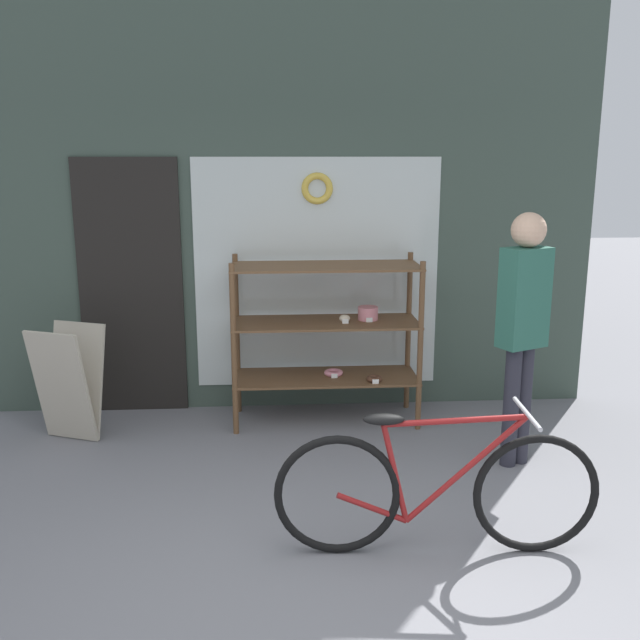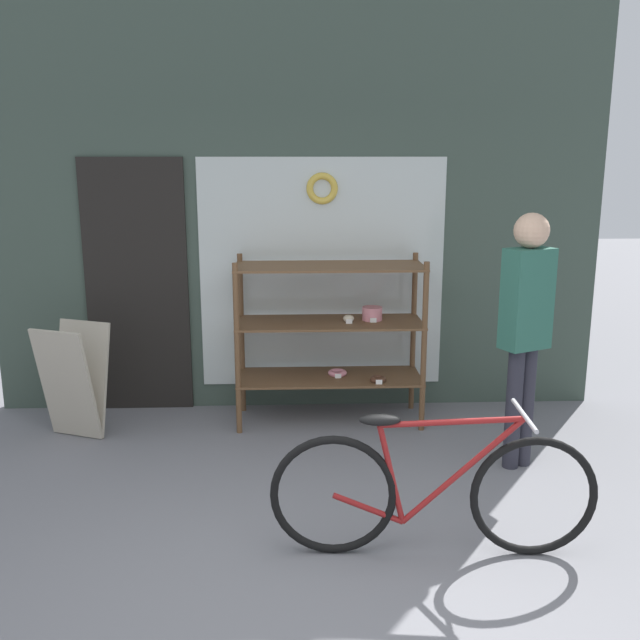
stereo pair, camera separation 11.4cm
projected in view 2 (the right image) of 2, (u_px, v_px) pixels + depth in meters
The scene contains 6 objects.
ground_plane at pixel (306, 628), 3.27m from camera, with size 30.00×30.00×0.00m, color slate.
storefront_facade at pixel (293, 206), 5.83m from camera, with size 5.04×0.13×3.50m.
display_case at pixel (332, 327), 5.66m from camera, with size 1.47×0.54×1.34m.
bicycle at pixel (432, 492), 3.80m from camera, with size 1.75×0.46×0.81m.
sandwich_board at pixel (74, 381), 5.40m from camera, with size 0.55×0.52×0.87m.
pedestrian at pixel (526, 320), 4.74m from camera, with size 0.37×0.30×1.75m.
Camera 2 is at (-0.05, -2.86, 2.13)m, focal length 40.00 mm.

